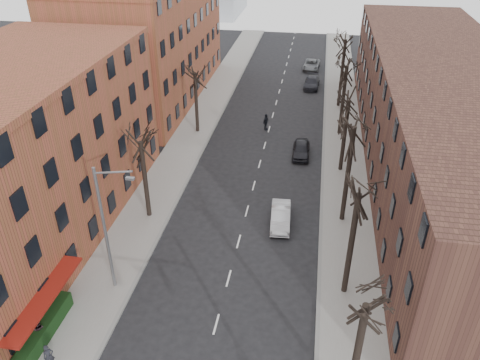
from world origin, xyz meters
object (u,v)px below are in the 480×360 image
at_px(parked_car_mid, 312,83).
at_px(pedestrian_a, 49,356).
at_px(parked_car_near, 301,149).
at_px(silver_sedan, 281,216).

height_order(parked_car_mid, pedestrian_a, pedestrian_a).
bearing_deg(pedestrian_a, parked_car_near, 23.38).
distance_m(parked_car_near, pedestrian_a, 29.33).
distance_m(parked_car_near, parked_car_mid, 19.87).
bearing_deg(silver_sedan, pedestrian_a, -129.75).
distance_m(silver_sedan, parked_car_near, 11.66).
distance_m(silver_sedan, parked_car_mid, 31.51).
height_order(silver_sedan, pedestrian_a, pedestrian_a).
relative_size(silver_sedan, parked_car_near, 1.03).
height_order(silver_sedan, parked_car_mid, silver_sedan).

